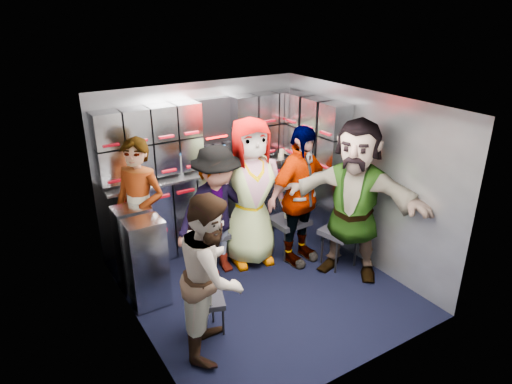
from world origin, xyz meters
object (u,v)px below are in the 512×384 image
attendant_arc_a (212,274)px  attendant_arc_b (217,212)px  jump_seat_near_left (205,302)px  jump_seat_mid_left (212,237)px  jump_seat_near_right (340,233)px  jump_seat_center (244,227)px  attendant_standing (141,212)px  jump_seat_mid_right (289,223)px  attendant_arc_c (251,193)px  attendant_arc_d (299,197)px  attendant_arc_e (354,200)px

attendant_arc_a → attendant_arc_b: attendant_arc_b is taller
jump_seat_near_left → attendant_arc_b: bearing=56.1°
jump_seat_mid_left → jump_seat_near_right: 1.55m
jump_seat_center → attendant_standing: (-1.25, 0.13, 0.47)m
jump_seat_near_left → attendant_arc_a: attendant_arc_a is taller
jump_seat_mid_left → attendant_arc_b: size_ratio=0.27×
jump_seat_center → attendant_arc_b: size_ratio=0.30×
jump_seat_mid_right → attendant_arc_c: attendant_arc_c is taller
attendant_arc_b → jump_seat_near_right: bearing=-25.2°
attendant_standing → jump_seat_near_right: bearing=26.5°
attendant_arc_d → attendant_arc_e: bearing=-67.3°
attendant_arc_e → attendant_standing: bearing=-152.0°
attendant_arc_b → attendant_arc_c: size_ratio=0.86×
attendant_arc_d → attendant_arc_a: bearing=-164.6°
jump_seat_mid_left → attendant_arc_a: (-0.63, -1.29, 0.39)m
jump_seat_mid_right → attendant_arc_d: size_ratio=0.29×
jump_seat_mid_right → attendant_standing: attendant_standing is taller
attendant_arc_a → attendant_arc_d: 1.77m
attendant_standing → attendant_arc_d: size_ratio=0.98×
jump_seat_center → attendant_arc_d: bearing=-45.3°
jump_seat_near_left → attendant_arc_c: bearing=41.1°
attendant_arc_e → jump_seat_mid_right: bearing=174.1°
attendant_standing → jump_seat_center: bearing=45.3°
jump_seat_mid_left → jump_seat_near_right: jump_seat_near_right is taller
attendant_arc_a → attendant_arc_b: bearing=7.3°
attendant_arc_a → jump_seat_mid_left: bearing=10.8°
jump_seat_near_left → attendant_arc_c: 1.54m
attendant_arc_a → attendant_arc_e: size_ratio=0.82×
attendant_arc_d → jump_seat_center: bearing=122.6°
jump_seat_near_right → attendant_arc_b: bearing=153.9°
jump_seat_center → attendant_arc_a: attendant_arc_a is taller
jump_seat_near_left → attendant_arc_e: bearing=3.2°
jump_seat_near_left → jump_seat_mid_right: 1.77m
jump_seat_near_right → attendant_arc_a: size_ratio=0.32×
jump_seat_near_right → attendant_arc_d: attendant_arc_d is taller
jump_seat_mid_left → attendant_arc_d: (0.95, -0.47, 0.49)m
jump_seat_mid_right → attendant_arc_b: bearing=173.1°
jump_seat_near_left → attendant_arc_d: size_ratio=0.26×
attendant_standing → attendant_arc_c: (1.25, -0.31, 0.07)m
attendant_arc_a → attendant_arc_d: bearing=-25.8°
jump_seat_mid_left → attendant_standing: attendant_standing is taller
jump_seat_mid_right → attendant_arc_e: bearing=-62.6°
jump_seat_mid_right → attendant_standing: bearing=165.7°
jump_seat_mid_left → jump_seat_mid_right: jump_seat_mid_right is taller
jump_seat_near_left → attendant_arc_c: attendant_arc_c is taller
jump_seat_near_left → attendant_arc_d: attendant_arc_d is taller
attendant_arc_c → attendant_standing: bearing=177.5°
attendant_arc_a → jump_seat_near_left: bearing=36.7°
jump_seat_near_left → attendant_arc_e: 2.03m
jump_seat_near_left → attendant_arc_e: (1.94, 0.11, 0.57)m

